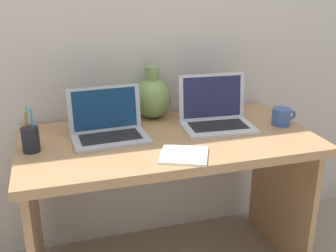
{
  "coord_description": "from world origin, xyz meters",
  "views": [
    {
      "loc": [
        -0.49,
        -1.64,
        1.41
      ],
      "look_at": [
        0.0,
        0.0,
        0.78
      ],
      "focal_mm": 43.48,
      "sensor_mm": 36.0,
      "label": 1
    }
  ],
  "objects_px": {
    "coffee_mug": "(281,117)",
    "pen_cup": "(31,138)",
    "laptop_right": "(215,113)",
    "laptop_left": "(108,125)",
    "green_vase": "(152,97)",
    "notebook_stack": "(185,155)"
  },
  "relations": [
    {
      "from": "laptop_left",
      "to": "green_vase",
      "type": "height_order",
      "value": "green_vase"
    },
    {
      "from": "green_vase",
      "to": "notebook_stack",
      "type": "distance_m",
      "value": 0.52
    },
    {
      "from": "green_vase",
      "to": "pen_cup",
      "type": "relative_size",
      "value": 1.39
    },
    {
      "from": "coffee_mug",
      "to": "pen_cup",
      "type": "distance_m",
      "value": 1.16
    },
    {
      "from": "green_vase",
      "to": "coffee_mug",
      "type": "distance_m",
      "value": 0.64
    },
    {
      "from": "coffee_mug",
      "to": "laptop_left",
      "type": "bearing_deg",
      "value": 174.42
    },
    {
      "from": "laptop_right",
      "to": "green_vase",
      "type": "relative_size",
      "value": 1.31
    },
    {
      "from": "notebook_stack",
      "to": "pen_cup",
      "type": "bearing_deg",
      "value": 158.69
    },
    {
      "from": "laptop_left",
      "to": "green_vase",
      "type": "distance_m",
      "value": 0.34
    },
    {
      "from": "laptop_right",
      "to": "pen_cup",
      "type": "distance_m",
      "value": 0.85
    },
    {
      "from": "green_vase",
      "to": "pen_cup",
      "type": "bearing_deg",
      "value": -154.89
    },
    {
      "from": "green_vase",
      "to": "pen_cup",
      "type": "height_order",
      "value": "green_vase"
    },
    {
      "from": "laptop_right",
      "to": "coffee_mug",
      "type": "height_order",
      "value": "laptop_right"
    },
    {
      "from": "green_vase",
      "to": "coffee_mug",
      "type": "height_order",
      "value": "green_vase"
    },
    {
      "from": "laptop_right",
      "to": "coffee_mug",
      "type": "xyz_separation_m",
      "value": [
        0.31,
        -0.09,
        -0.02
      ]
    },
    {
      "from": "laptop_left",
      "to": "laptop_right",
      "type": "height_order",
      "value": "laptop_right"
    },
    {
      "from": "laptop_right",
      "to": "notebook_stack",
      "type": "bearing_deg",
      "value": -130.17
    },
    {
      "from": "green_vase",
      "to": "laptop_left",
      "type": "bearing_deg",
      "value": -141.49
    },
    {
      "from": "notebook_stack",
      "to": "coffee_mug",
      "type": "xyz_separation_m",
      "value": [
        0.57,
        0.22,
        0.04
      ]
    },
    {
      "from": "laptop_right",
      "to": "green_vase",
      "type": "distance_m",
      "value": 0.33
    },
    {
      "from": "pen_cup",
      "to": "coffee_mug",
      "type": "bearing_deg",
      "value": -0.6
    },
    {
      "from": "notebook_stack",
      "to": "pen_cup",
      "type": "xyz_separation_m",
      "value": [
        -0.59,
        0.23,
        0.05
      ]
    }
  ]
}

